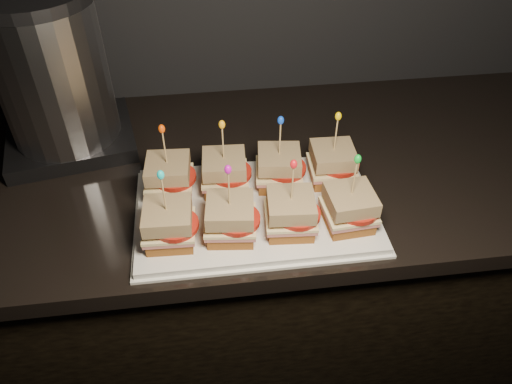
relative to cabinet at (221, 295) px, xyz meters
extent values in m
cube|color=black|center=(0.00, 0.00, 0.00)|extent=(2.13, 0.59, 0.83)
cube|color=black|center=(0.00, 0.00, 0.43)|extent=(2.17, 0.63, 0.04)
cube|color=white|center=(0.08, -0.16, 0.46)|extent=(0.44, 0.28, 0.02)
cube|color=white|center=(0.08, -0.16, 0.45)|extent=(0.46, 0.29, 0.01)
cube|color=#5D2F0F|center=(-0.08, -0.09, 0.48)|extent=(0.08, 0.08, 0.02)
cube|color=#BC5F60|center=(-0.08, -0.09, 0.50)|extent=(0.09, 0.09, 0.01)
cube|color=#FFE79F|center=(-0.08, -0.09, 0.50)|extent=(0.09, 0.09, 0.01)
cylinder|color=#AC1F12|center=(-0.07, -0.10, 0.51)|extent=(0.08, 0.08, 0.01)
cube|color=#4F2D0E|center=(-0.08, -0.09, 0.53)|extent=(0.09, 0.09, 0.03)
cylinder|color=tan|center=(-0.08, -0.09, 0.57)|extent=(0.00, 0.00, 0.09)
ellipsoid|color=#EA4507|center=(-0.08, -0.09, 0.62)|extent=(0.01, 0.01, 0.02)
cube|color=#5D2F0F|center=(0.02, -0.09, 0.48)|extent=(0.08, 0.08, 0.02)
cube|color=#BC5F60|center=(0.02, -0.09, 0.50)|extent=(0.09, 0.09, 0.01)
cube|color=#FFE79F|center=(0.02, -0.09, 0.50)|extent=(0.09, 0.09, 0.01)
cylinder|color=#AC1F12|center=(0.04, -0.10, 0.51)|extent=(0.08, 0.08, 0.01)
cube|color=#4F2D0E|center=(0.02, -0.09, 0.53)|extent=(0.09, 0.09, 0.03)
cylinder|color=tan|center=(0.02, -0.09, 0.57)|extent=(0.00, 0.00, 0.09)
ellipsoid|color=#F2A111|center=(0.02, -0.09, 0.62)|extent=(0.01, 0.01, 0.02)
cube|color=#5D2F0F|center=(0.13, -0.09, 0.48)|extent=(0.09, 0.09, 0.02)
cube|color=#BC5F60|center=(0.13, -0.09, 0.50)|extent=(0.10, 0.09, 0.01)
cube|color=#FFE79F|center=(0.13, -0.09, 0.50)|extent=(0.10, 0.10, 0.01)
cylinder|color=#AC1F12|center=(0.14, -0.10, 0.51)|extent=(0.08, 0.08, 0.01)
cube|color=#4F2D0E|center=(0.13, -0.09, 0.53)|extent=(0.09, 0.09, 0.03)
cylinder|color=tan|center=(0.13, -0.09, 0.57)|extent=(0.00, 0.00, 0.09)
ellipsoid|color=blue|center=(0.13, -0.09, 0.62)|extent=(0.01, 0.01, 0.02)
cube|color=#5D2F0F|center=(0.24, -0.09, 0.48)|extent=(0.08, 0.08, 0.02)
cube|color=#BC5F60|center=(0.24, -0.09, 0.50)|extent=(0.09, 0.09, 0.01)
cube|color=#FFE79F|center=(0.24, -0.09, 0.50)|extent=(0.09, 0.09, 0.01)
cylinder|color=#AC1F12|center=(0.25, -0.10, 0.51)|extent=(0.08, 0.08, 0.01)
cube|color=#4F2D0E|center=(0.24, -0.09, 0.53)|extent=(0.08, 0.08, 0.03)
cylinder|color=tan|center=(0.24, -0.09, 0.57)|extent=(0.00, 0.00, 0.09)
ellipsoid|color=yellow|center=(0.24, -0.09, 0.62)|extent=(0.01, 0.01, 0.02)
cube|color=#5D2F0F|center=(-0.08, -0.22, 0.48)|extent=(0.08, 0.08, 0.02)
cube|color=#BC5F60|center=(-0.08, -0.22, 0.50)|extent=(0.09, 0.09, 0.01)
cube|color=#FFE79F|center=(-0.08, -0.22, 0.50)|extent=(0.09, 0.09, 0.01)
cylinder|color=#AC1F12|center=(-0.07, -0.23, 0.51)|extent=(0.08, 0.08, 0.01)
cube|color=#4F2D0E|center=(-0.08, -0.22, 0.53)|extent=(0.08, 0.08, 0.03)
cylinder|color=tan|center=(-0.08, -0.22, 0.57)|extent=(0.00, 0.00, 0.09)
ellipsoid|color=#11CAC4|center=(-0.08, -0.22, 0.62)|extent=(0.01, 0.01, 0.02)
cube|color=#5D2F0F|center=(0.02, -0.22, 0.48)|extent=(0.09, 0.09, 0.02)
cube|color=#BC5F60|center=(0.02, -0.22, 0.50)|extent=(0.10, 0.09, 0.01)
cube|color=#FFE79F|center=(0.02, -0.22, 0.50)|extent=(0.10, 0.10, 0.01)
cylinder|color=#AC1F12|center=(0.04, -0.23, 0.51)|extent=(0.08, 0.08, 0.01)
cube|color=#4F2D0E|center=(0.02, -0.22, 0.53)|extent=(0.09, 0.09, 0.03)
cylinder|color=tan|center=(0.02, -0.22, 0.57)|extent=(0.00, 0.00, 0.09)
ellipsoid|color=#C310AD|center=(0.02, -0.22, 0.62)|extent=(0.01, 0.01, 0.02)
cube|color=#5D2F0F|center=(0.13, -0.22, 0.48)|extent=(0.09, 0.09, 0.02)
cube|color=#BC5F60|center=(0.13, -0.22, 0.50)|extent=(0.09, 0.09, 0.01)
cube|color=#FFE79F|center=(0.13, -0.22, 0.50)|extent=(0.10, 0.09, 0.01)
cylinder|color=#AC1F12|center=(0.14, -0.23, 0.51)|extent=(0.08, 0.08, 0.01)
cube|color=#4F2D0E|center=(0.13, -0.22, 0.53)|extent=(0.09, 0.09, 0.03)
cylinder|color=tan|center=(0.13, -0.22, 0.57)|extent=(0.00, 0.00, 0.09)
ellipsoid|color=red|center=(0.13, -0.22, 0.62)|extent=(0.01, 0.01, 0.02)
cube|color=#5D2F0F|center=(0.24, -0.22, 0.48)|extent=(0.09, 0.09, 0.02)
cube|color=#BC5F60|center=(0.24, -0.22, 0.50)|extent=(0.09, 0.09, 0.01)
cube|color=#FFE79F|center=(0.24, -0.22, 0.50)|extent=(0.10, 0.09, 0.01)
cylinder|color=#AC1F12|center=(0.25, -0.23, 0.51)|extent=(0.08, 0.08, 0.01)
cube|color=#4F2D0E|center=(0.24, -0.22, 0.53)|extent=(0.09, 0.09, 0.03)
cylinder|color=tan|center=(0.24, -0.22, 0.57)|extent=(0.00, 0.00, 0.09)
ellipsoid|color=green|center=(0.24, -0.22, 0.62)|extent=(0.01, 0.01, 0.02)
cube|color=#262628|center=(-0.30, 0.12, 0.47)|extent=(0.30, 0.27, 0.03)
cylinder|color=silver|center=(-0.30, 0.12, 0.63)|extent=(0.22, 0.22, 0.29)
camera|label=1|loc=(-0.01, -0.83, 1.12)|focal=35.00mm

